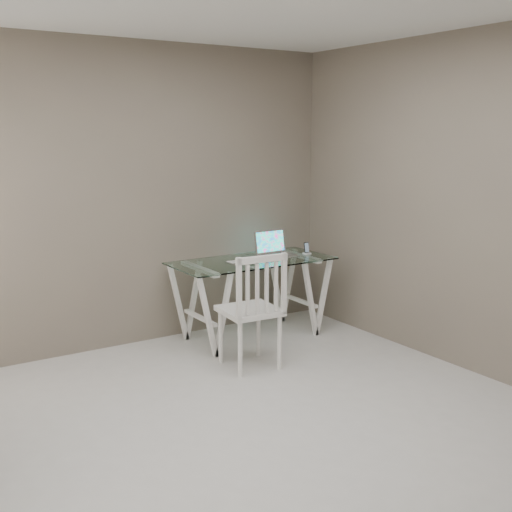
{
  "coord_description": "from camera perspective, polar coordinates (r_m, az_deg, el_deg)",
  "views": [
    {
      "loc": [
        -2.16,
        -3.11,
        1.93
      ],
      "look_at": [
        0.82,
        1.49,
        0.85
      ],
      "focal_mm": 45.0,
      "sensor_mm": 36.0,
      "label": 1
    }
  ],
  "objects": [
    {
      "name": "mouse",
      "position": [
        5.77,
        -0.21,
        -0.52
      ],
      "size": [
        0.11,
        0.07,
        0.04
      ],
      "primitive_type": "ellipsoid",
      "color": "white",
      "rests_on": "desk"
    },
    {
      "name": "room",
      "position": [
        3.78,
        0.87,
        7.92
      ],
      "size": [
        4.5,
        4.52,
        2.71
      ],
      "color": "#BBB8B3",
      "rests_on": "ground"
    },
    {
      "name": "chair",
      "position": [
        5.18,
        -0.15,
        -4.44
      ],
      "size": [
        0.48,
        0.48,
        0.98
      ],
      "rotation": [
        0.0,
        0.0,
        -0.08
      ],
      "color": "silver",
      "rests_on": "ground"
    },
    {
      "name": "phone_dock",
      "position": [
        6.24,
        4.54,
        0.46
      ],
      "size": [
        0.06,
        0.06,
        0.12
      ],
      "color": "white",
      "rests_on": "desk"
    },
    {
      "name": "laptop",
      "position": [
        6.13,
        1.67,
        0.55
      ],
      "size": [
        0.34,
        0.28,
        0.24
      ],
      "color": "#B5B5B9",
      "rests_on": "desk"
    },
    {
      "name": "desk",
      "position": [
        6.02,
        -0.36,
        -3.75
      ],
      "size": [
        1.5,
        0.7,
        0.75
      ],
      "color": "silver",
      "rests_on": "ground"
    },
    {
      "name": "keyboard",
      "position": [
        5.87,
        -1.32,
        -0.47
      ],
      "size": [
        0.27,
        0.12,
        0.01
      ],
      "primitive_type": "cube",
      "color": "silver",
      "rests_on": "desk"
    }
  ]
}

